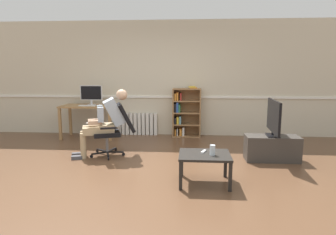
{
  "coord_description": "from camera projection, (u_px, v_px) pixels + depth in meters",
  "views": [
    {
      "loc": [
        0.54,
        -4.43,
        1.54
      ],
      "look_at": [
        0.15,
        0.85,
        0.7
      ],
      "focal_mm": 31.66,
      "sensor_mm": 36.0,
      "label": 1
    }
  ],
  "objects": [
    {
      "name": "radiator",
      "position": [
        137.0,
        124.0,
        7.16
      ],
      "size": [
        0.96,
        0.08,
        0.53
      ],
      "color": "white",
      "rests_on": "ground_plane"
    },
    {
      "name": "computer_mouse",
      "position": [
        101.0,
        105.0,
        6.63
      ],
      "size": [
        0.06,
        0.1,
        0.03
      ],
      "primitive_type": "cube",
      "color": "white",
      "rests_on": "computer_desk"
    },
    {
      "name": "ground_plane",
      "position": [
        155.0,
        170.0,
        4.65
      ],
      "size": [
        18.0,
        18.0,
        0.0
      ],
      "primitive_type": "plane",
      "color": "brown"
    },
    {
      "name": "person_seated",
      "position": [
        105.0,
        121.0,
        5.34
      ],
      "size": [
        1.01,
        0.61,
        1.21
      ],
      "rotation": [
        0.0,
        0.0,
        -1.24
      ],
      "color": "tan",
      "rests_on": "ground_plane"
    },
    {
      "name": "keyboard",
      "position": [
        88.0,
        106.0,
        6.64
      ],
      "size": [
        0.38,
        0.12,
        0.02
      ],
      "primitive_type": "cube",
      "color": "white",
      "rests_on": "computer_desk"
    },
    {
      "name": "office_chair",
      "position": [
        115.0,
        127.0,
        5.4
      ],
      "size": [
        0.84,
        0.69,
        0.96
      ],
      "rotation": [
        0.0,
        0.0,
        -1.24
      ],
      "color": "black",
      "rests_on": "ground_plane"
    },
    {
      "name": "bookshelf",
      "position": [
        185.0,
        113.0,
        6.93
      ],
      "size": [
        0.65,
        0.29,
        1.18
      ],
      "color": "olive",
      "rests_on": "ground_plane"
    },
    {
      "name": "coffee_table",
      "position": [
        205.0,
        158.0,
        4.05
      ],
      "size": [
        0.7,
        0.59,
        0.42
      ],
      "color": "black",
      "rests_on": "ground_plane"
    },
    {
      "name": "drinking_glass",
      "position": [
        212.0,
        150.0,
        3.97
      ],
      "size": [
        0.07,
        0.07,
        0.14
      ],
      "primitive_type": "cylinder",
      "color": "silver",
      "rests_on": "coffee_table"
    },
    {
      "name": "tv_stand",
      "position": [
        272.0,
        148.0,
        5.11
      ],
      "size": [
        0.9,
        0.39,
        0.43
      ],
      "color": "#3D3833",
      "rests_on": "ground_plane"
    },
    {
      "name": "back_wall",
      "position": [
        167.0,
        79.0,
        7.05
      ],
      "size": [
        12.0,
        0.13,
        2.7
      ],
      "color": "beige",
      "rests_on": "ground_plane"
    },
    {
      "name": "imac_monitor",
      "position": [
        91.0,
        94.0,
        6.81
      ],
      "size": [
        0.51,
        0.14,
        0.45
      ],
      "color": "silver",
      "rests_on": "computer_desk"
    },
    {
      "name": "computer_desk",
      "position": [
        89.0,
        110.0,
        6.79
      ],
      "size": [
        1.21,
        0.65,
        0.76
      ],
      "color": "#9E7547",
      "rests_on": "ground_plane"
    },
    {
      "name": "spare_remote",
      "position": [
        204.0,
        151.0,
        4.13
      ],
      "size": [
        0.09,
        0.15,
        0.02
      ],
      "primitive_type": "cube",
      "rotation": [
        0.0,
        0.0,
        5.93
      ],
      "color": "white",
      "rests_on": "coffee_table"
    },
    {
      "name": "tv_screen",
      "position": [
        274.0,
        117.0,
        5.03
      ],
      "size": [
        0.22,
        0.97,
        0.62
      ],
      "rotation": [
        0.0,
        0.0,
        1.5
      ],
      "color": "black",
      "rests_on": "tv_stand"
    }
  ]
}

